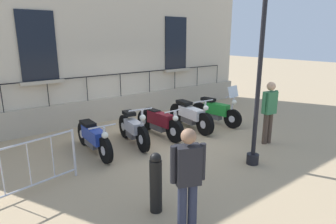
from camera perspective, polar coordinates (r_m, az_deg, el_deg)
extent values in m
plane|color=tan|center=(8.72, -1.05, -4.74)|extent=(60.00, 60.00, 0.00)
cube|color=beige|center=(10.71, -10.97, 17.49)|extent=(0.60, 11.84, 6.94)
cube|color=#B1A48F|center=(10.66, -9.24, 0.99)|extent=(0.20, 11.84, 0.82)
cube|color=black|center=(11.87, 1.54, 13.35)|extent=(0.06, 1.05, 2.00)
cube|color=#BCAE97|center=(11.88, 1.75, 8.27)|extent=(0.24, 1.25, 0.10)
cube|color=black|center=(9.47, -24.22, 11.73)|extent=(0.06, 1.05, 2.00)
cube|color=#BCAE97|center=(9.49, -23.43, 5.40)|extent=(0.24, 1.25, 0.10)
cube|color=black|center=(10.41, -9.40, 7.40)|extent=(0.03, 9.94, 0.03)
cylinder|color=black|center=(9.32, -29.84, 2.29)|extent=(0.02, 0.02, 0.80)
cylinder|color=black|center=(9.56, -22.50, 3.40)|extent=(0.02, 0.02, 0.80)
cylinder|color=black|center=(9.94, -15.61, 4.39)|extent=(0.02, 0.02, 0.80)
cylinder|color=black|center=(10.47, -9.31, 5.24)|extent=(0.02, 0.02, 0.80)
cylinder|color=black|center=(11.10, -3.66, 5.94)|extent=(0.02, 0.02, 0.80)
cylinder|color=black|center=(11.84, 1.35, 6.52)|extent=(0.02, 0.02, 0.80)
cylinder|color=black|center=(12.65, 5.76, 6.98)|extent=(0.02, 0.02, 0.80)
cylinder|color=black|center=(13.53, 9.61, 7.36)|extent=(0.02, 0.02, 0.80)
cylinder|color=black|center=(7.01, -12.18, -7.37)|extent=(0.63, 0.14, 0.63)
cylinder|color=silver|center=(7.01, -12.18, -7.37)|extent=(0.23, 0.15, 0.22)
cylinder|color=black|center=(8.29, -16.25, -4.11)|extent=(0.63, 0.14, 0.63)
cylinder|color=silver|center=(8.29, -16.25, -4.11)|extent=(0.23, 0.15, 0.22)
cube|color=#1E389E|center=(7.53, -14.35, -4.30)|extent=(0.99, 0.34, 0.32)
cube|color=#4C4C51|center=(7.70, -14.52, -5.71)|extent=(0.59, 0.27, 0.22)
cube|color=black|center=(7.83, -15.49, -2.18)|extent=(0.56, 0.30, 0.10)
cylinder|color=silver|center=(6.95, -12.47, -5.09)|extent=(0.16, 0.07, 0.57)
cylinder|color=silver|center=(6.91, -12.77, -2.78)|extent=(0.06, 0.67, 0.04)
sphere|color=white|center=(6.86, -12.29, -4.47)|extent=(0.16, 0.16, 0.16)
cylinder|color=silver|center=(7.96, -13.85, -5.82)|extent=(0.88, 0.12, 0.08)
cylinder|color=black|center=(7.50, -4.97, -5.36)|extent=(0.69, 0.20, 0.68)
cylinder|color=silver|center=(7.50, -4.97, -5.36)|extent=(0.25, 0.16, 0.24)
cylinder|color=black|center=(8.60, -8.51, -2.81)|extent=(0.69, 0.20, 0.68)
cylinder|color=silver|center=(8.60, -8.51, -2.81)|extent=(0.25, 0.16, 0.24)
cube|color=#B2B2BC|center=(7.94, -6.76, -2.81)|extent=(0.76, 0.39, 0.30)
cube|color=#4C4C51|center=(8.10, -6.99, -4.12)|extent=(0.46, 0.29, 0.24)
cube|color=black|center=(8.13, -7.66, -0.23)|extent=(0.44, 0.32, 0.10)
cylinder|color=silver|center=(7.42, -5.20, -2.47)|extent=(0.17, 0.08, 0.77)
cylinder|color=silver|center=(7.36, -5.43, 0.46)|extent=(0.13, 0.64, 0.04)
sphere|color=white|center=(7.30, -5.01, -1.11)|extent=(0.16, 0.16, 0.16)
cylinder|color=silver|center=(8.31, -6.30, -4.47)|extent=(0.65, 0.17, 0.08)
cylinder|color=black|center=(8.13, 1.37, -3.80)|extent=(0.66, 0.17, 0.65)
cylinder|color=silver|center=(8.13, 1.37, -3.80)|extent=(0.24, 0.17, 0.23)
cylinder|color=black|center=(9.16, -4.49, -1.67)|extent=(0.66, 0.17, 0.65)
cylinder|color=silver|center=(9.16, -4.49, -1.67)|extent=(0.24, 0.17, 0.23)
cube|color=maroon|center=(8.53, -1.54, -1.32)|extent=(0.96, 0.31, 0.37)
cube|color=#4C4C51|center=(8.68, -1.94, -2.80)|extent=(0.58, 0.24, 0.23)
cube|color=black|center=(8.78, -3.12, 0.23)|extent=(0.54, 0.26, 0.10)
cylinder|color=silver|center=(8.08, 1.14, -1.83)|extent=(0.16, 0.07, 0.57)
cylinder|color=silver|center=(8.04, 0.92, 0.17)|extent=(0.06, 0.58, 0.04)
sphere|color=white|center=(8.00, 1.48, -1.25)|extent=(0.16, 0.16, 0.16)
cylinder|color=silver|center=(8.94, -1.96, -3.04)|extent=(0.85, 0.12, 0.08)
cylinder|color=black|center=(8.77, 7.26, -2.39)|extent=(0.70, 0.21, 0.69)
cylinder|color=silver|center=(8.77, 7.26, -2.39)|extent=(0.26, 0.19, 0.24)
cylinder|color=black|center=(9.90, 1.82, -0.27)|extent=(0.70, 0.21, 0.69)
cylinder|color=silver|center=(9.90, 1.82, -0.27)|extent=(0.26, 0.19, 0.24)
cube|color=silver|center=(9.23, 4.58, -0.14)|extent=(1.01, 0.42, 0.32)
cube|color=#4C4C51|center=(9.37, 4.19, -1.40)|extent=(0.61, 0.31, 0.24)
cube|color=black|center=(9.48, 3.18, 1.89)|extent=(0.58, 0.34, 0.10)
cylinder|color=silver|center=(8.71, 7.12, -0.15)|extent=(0.16, 0.07, 0.70)
cylinder|color=silver|center=(8.66, 6.99, 2.12)|extent=(0.10, 0.71, 0.04)
sphere|color=white|center=(8.62, 7.45, 0.80)|extent=(0.16, 0.16, 0.16)
cylinder|color=silver|center=(9.66, 4.33, -1.65)|extent=(0.89, 0.16, 0.08)
cylinder|color=black|center=(9.60, 12.58, -1.32)|extent=(0.63, 0.19, 0.62)
cylinder|color=silver|center=(9.60, 12.58, -1.32)|extent=(0.23, 0.15, 0.22)
cylinder|color=black|center=(10.36, 6.14, 0.15)|extent=(0.63, 0.19, 0.62)
cylinder|color=silver|center=(10.36, 6.14, 0.15)|extent=(0.23, 0.15, 0.22)
cube|color=#1E842D|center=(9.88, 9.53, 0.64)|extent=(0.91, 0.38, 0.37)
cube|color=#4C4C51|center=(10.00, 9.00, -0.67)|extent=(0.55, 0.28, 0.22)
cube|color=black|center=(10.02, 7.92, 2.47)|extent=(0.52, 0.30, 0.10)
cylinder|color=silver|center=(9.53, 12.45, 0.87)|extent=(0.17, 0.08, 0.74)
cylinder|color=silver|center=(9.48, 12.32, 3.08)|extent=(0.11, 0.59, 0.04)
sphere|color=white|center=(9.45, 12.87, 1.90)|extent=(0.16, 0.16, 0.16)
cylinder|color=silver|center=(10.24, 8.68, -0.93)|extent=(0.80, 0.18, 0.08)
cube|color=silver|center=(9.42, 12.68, 3.91)|extent=(0.18, 0.49, 0.36)
cylinder|color=black|center=(7.16, 16.27, -8.83)|extent=(0.28, 0.28, 0.24)
cylinder|color=black|center=(6.61, 17.74, 10.09)|extent=(0.10, 0.10, 4.91)
cylinder|color=#B7B7BF|center=(6.48, -17.98, -7.63)|extent=(0.05, 0.05, 1.05)
cylinder|color=#B7B7BF|center=(5.85, -28.21, -5.96)|extent=(0.50, 2.31, 0.04)
cylinder|color=#B7B7BF|center=(6.19, -27.21, -13.54)|extent=(0.50, 2.31, 0.04)
cylinder|color=#B7B7BF|center=(5.93, -29.83, -10.28)|extent=(0.02, 0.02, 0.87)
cylinder|color=#B7B7BF|center=(6.07, -25.66, -9.17)|extent=(0.02, 0.02, 0.87)
cylinder|color=#B7B7BF|center=(6.25, -21.72, -8.08)|extent=(0.02, 0.02, 0.87)
cylinder|color=black|center=(5.03, -2.40, -14.38)|extent=(0.21, 0.21, 0.93)
sphere|color=black|center=(4.80, -2.47, -9.09)|extent=(0.19, 0.19, 0.19)
cylinder|color=#47382D|center=(8.55, 19.29, -2.99)|extent=(0.14, 0.14, 0.86)
cylinder|color=#47382D|center=(8.43, 18.57, -3.17)|extent=(0.14, 0.14, 0.86)
cube|color=#337247|center=(8.31, 19.35, 1.73)|extent=(0.27, 0.39, 0.61)
sphere|color=tan|center=(8.22, 19.62, 4.78)|extent=(0.23, 0.23, 0.23)
cylinder|color=#337247|center=(8.46, 20.36, 2.09)|extent=(0.09, 0.09, 0.58)
cylinder|color=#337247|center=(8.14, 18.34, 1.78)|extent=(0.09, 0.09, 0.58)
cylinder|color=#23283D|center=(4.60, 4.80, -18.24)|extent=(0.14, 0.14, 0.83)
cylinder|color=#23283D|center=(4.56, 2.79, -18.54)|extent=(0.14, 0.14, 0.83)
cube|color=black|center=(4.23, 3.96, -10.34)|extent=(0.35, 0.42, 0.59)
sphere|color=#8C664C|center=(4.07, 4.07, -4.78)|extent=(0.22, 0.22, 0.22)
cylinder|color=black|center=(4.29, 6.81, -9.64)|extent=(0.09, 0.09, 0.56)
cylinder|color=black|center=(4.16, 1.04, -10.31)|extent=(0.09, 0.09, 0.56)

